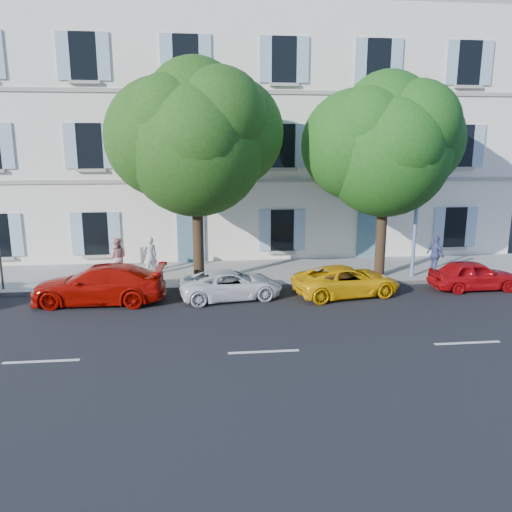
{
  "coord_description": "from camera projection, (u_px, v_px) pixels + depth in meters",
  "views": [
    {
      "loc": [
        -1.6,
        -16.92,
        5.68
      ],
      "look_at": [
        0.42,
        2.0,
        1.4
      ],
      "focal_mm": 35.0,
      "sensor_mm": 36.0,
      "label": 1
    }
  ],
  "objects": [
    {
      "name": "pedestrian_b",
      "position": [
        117.0,
        257.0,
        21.07
      ],
      "size": [
        0.83,
        0.65,
        1.69
      ],
      "primitive_type": "imported",
      "rotation": [
        0.0,
        0.0,
        3.15
      ],
      "color": "tan",
      "rests_on": "sidewalk"
    },
    {
      "name": "tree_left",
      "position": [
        196.0,
        146.0,
        19.17
      ],
      "size": [
        5.48,
        5.48,
        8.49
      ],
      "color": "#3A2819",
      "rests_on": "sidewalk"
    },
    {
      "name": "pedestrian_c",
      "position": [
        435.0,
        255.0,
        21.66
      ],
      "size": [
        0.67,
        1.05,
        1.67
      ],
      "primitive_type": "imported",
      "rotation": [
        0.0,
        0.0,
        1.86
      ],
      "color": "#505993",
      "rests_on": "sidewalk"
    },
    {
      "name": "car_white_coupe",
      "position": [
        231.0,
        284.0,
        18.69
      ],
      "size": [
        4.09,
        2.36,
        1.07
      ],
      "primitive_type": "imported",
      "rotation": [
        0.0,
        0.0,
        1.73
      ],
      "color": "white",
      "rests_on": "ground"
    },
    {
      "name": "building",
      "position": [
        232.0,
        138.0,
        26.41
      ],
      "size": [
        28.0,
        7.0,
        12.0
      ],
      "primitive_type": "cube",
      "color": "white",
      "rests_on": "ground"
    },
    {
      "name": "street_lamp",
      "position": [
        420.0,
        176.0,
        20.3
      ],
      "size": [
        0.27,
        1.6,
        7.49
      ],
      "color": "#7293BF",
      "rests_on": "sidewalk"
    },
    {
      "name": "tree_right",
      "position": [
        386.0,
        152.0,
        20.24
      ],
      "size": [
        5.26,
        5.26,
        8.11
      ],
      "color": "#3A2819",
      "rests_on": "sidewalk"
    },
    {
      "name": "car_yellow_supercar",
      "position": [
        347.0,
        281.0,
        19.07
      ],
      "size": [
        4.37,
        2.59,
        1.14
      ],
      "primitive_type": "imported",
      "rotation": [
        0.0,
        0.0,
        1.75
      ],
      "color": "#FDB60A",
      "rests_on": "ground"
    },
    {
      "name": "pedestrian_a",
      "position": [
        150.0,
        256.0,
        21.46
      ],
      "size": [
        0.7,
        0.57,
        1.66
      ],
      "primitive_type": "imported",
      "rotation": [
        0.0,
        0.0,
        3.48
      ],
      "color": "silver",
      "rests_on": "sidewalk"
    },
    {
      "name": "car_red_hatchback",
      "position": [
        473.0,
        275.0,
        19.83
      ],
      "size": [
        3.5,
        1.48,
        1.18
      ],
      "primitive_type": "imported",
      "rotation": [
        0.0,
        0.0,
        1.59
      ],
      "color": "#B40B0E",
      "rests_on": "ground"
    },
    {
      "name": "kerb",
      "position": [
        245.0,
        287.0,
        20.03
      ],
      "size": [
        36.0,
        0.16,
        0.16
      ],
      "primitive_type": "cube",
      "color": "#9E998E",
      "rests_on": "ground"
    },
    {
      "name": "ground",
      "position": [
        250.0,
        307.0,
        17.83
      ],
      "size": [
        90.0,
        90.0,
        0.0
      ],
      "primitive_type": "plane",
      "color": "black"
    },
    {
      "name": "car_red_coupe",
      "position": [
        99.0,
        284.0,
        18.16
      ],
      "size": [
        4.9,
        2.23,
        1.39
      ],
      "primitive_type": "imported",
      "rotation": [
        0.0,
        0.0,
        4.65
      ],
      "color": "#AA0C04",
      "rests_on": "ground"
    },
    {
      "name": "sidewalk",
      "position": [
        241.0,
        273.0,
        22.13
      ],
      "size": [
        36.0,
        4.5,
        0.15
      ],
      "primitive_type": "cube",
      "color": "#A09E96",
      "rests_on": "ground"
    }
  ]
}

